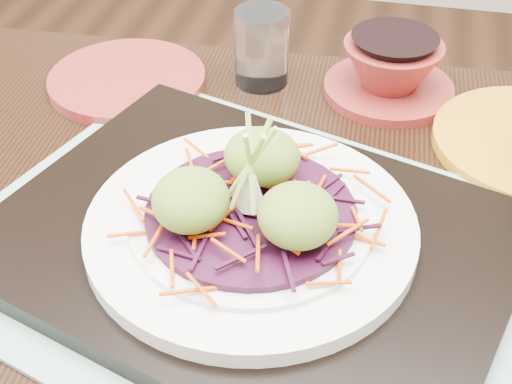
% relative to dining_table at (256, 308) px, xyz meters
% --- Properties ---
extents(dining_table, '(1.13, 0.78, 0.69)m').
position_rel_dining_table_xyz_m(dining_table, '(0.00, 0.00, 0.00)').
color(dining_table, black).
rests_on(dining_table, ground).
extents(placemat, '(0.61, 0.54, 0.00)m').
position_rel_dining_table_xyz_m(placemat, '(-0.00, -0.02, 0.09)').
color(placemat, '#85AC9A').
rests_on(placemat, dining_table).
extents(serving_tray, '(0.53, 0.45, 0.02)m').
position_rel_dining_table_xyz_m(serving_tray, '(-0.00, -0.02, 0.10)').
color(serving_tray, black).
rests_on(serving_tray, placemat).
extents(white_plate, '(0.29, 0.29, 0.02)m').
position_rel_dining_table_xyz_m(white_plate, '(-0.00, -0.02, 0.12)').
color(white_plate, white).
rests_on(white_plate, serving_tray).
extents(cabbage_bed, '(0.18, 0.18, 0.01)m').
position_rel_dining_table_xyz_m(cabbage_bed, '(-0.00, -0.02, 0.14)').
color(cabbage_bed, '#360A26').
rests_on(cabbage_bed, white_plate).
extents(carrot_julienne, '(0.22, 0.22, 0.01)m').
position_rel_dining_table_xyz_m(carrot_julienne, '(-0.00, -0.02, 0.15)').
color(carrot_julienne, '#C74103').
rests_on(carrot_julienne, cabbage_bed).
extents(guacamole_scoops, '(0.16, 0.14, 0.05)m').
position_rel_dining_table_xyz_m(guacamole_scoops, '(-0.00, -0.02, 0.17)').
color(guacamole_scoops, olive).
rests_on(guacamole_scoops, cabbage_bed).
extents(scallion_garnish, '(0.07, 0.07, 0.10)m').
position_rel_dining_table_xyz_m(scallion_garnish, '(-0.00, -0.02, 0.19)').
color(scallion_garnish, '#A0C950').
rests_on(scallion_garnish, cabbage_bed).
extents(terracotta_side_plate, '(0.22, 0.22, 0.01)m').
position_rel_dining_table_xyz_m(terracotta_side_plate, '(-0.21, 0.24, 0.10)').
color(terracotta_side_plate, maroon).
rests_on(terracotta_side_plate, dining_table).
extents(water_glass, '(0.07, 0.07, 0.09)m').
position_rel_dining_table_xyz_m(water_glass, '(-0.06, 0.28, 0.14)').
color(water_glass, white).
rests_on(water_glass, dining_table).
extents(terracotta_bowl_set, '(0.21, 0.21, 0.06)m').
position_rel_dining_table_xyz_m(terracotta_bowl_set, '(0.10, 0.29, 0.12)').
color(terracotta_bowl_set, maroon).
rests_on(terracotta_bowl_set, dining_table).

